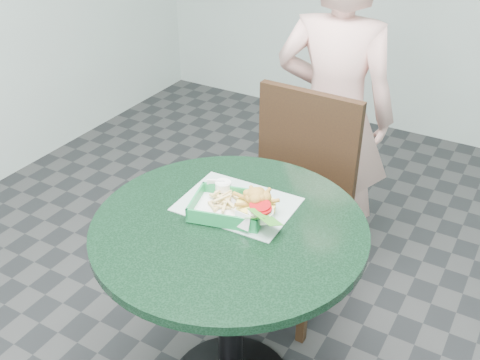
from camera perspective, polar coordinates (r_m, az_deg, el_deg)
The scene contains 9 objects.
cafe_table at distance 1.88m, azimuth -1.05°, elevation -9.14°, with size 0.87×0.87×0.75m.
dining_chair at distance 2.38m, azimuth 5.52°, elevation -0.84°, with size 0.45×0.45×0.93m.
diner_person at distance 2.55m, azimuth 9.44°, elevation 6.37°, with size 0.54×0.35×1.47m, color beige.
placemat at distance 1.86m, azimuth -0.27°, elevation -3.00°, with size 0.37×0.27×0.00m, color #98B5AC.
food_basket at distance 1.81m, azimuth -1.14°, elevation -3.53°, with size 0.23×0.17×0.05m.
crab_sandwich at distance 1.77m, azimuth 1.60°, elevation -2.93°, with size 0.13×0.13×0.07m.
fries_pile at distance 1.83m, azimuth -1.26°, elevation -2.21°, with size 0.10×0.11×0.04m, color #DEC077, non-canonical shape.
sauce_ramekin at distance 1.87m, azimuth -0.98°, elevation -1.00°, with size 0.05×0.05×0.03m.
garnish_cup at distance 1.73m, azimuth 1.72°, elevation -4.37°, with size 0.12×0.12×0.05m.
Camera 1 is at (0.74, -1.21, 1.81)m, focal length 42.00 mm.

